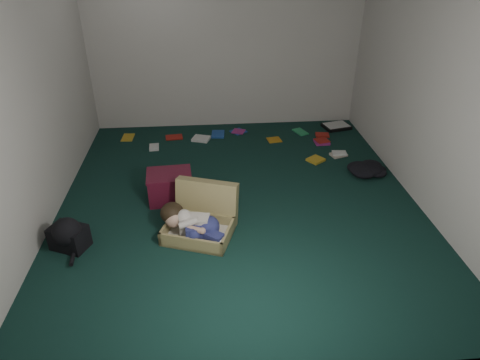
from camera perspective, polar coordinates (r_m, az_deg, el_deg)
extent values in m
plane|color=#102E27|center=(4.90, -0.15, -2.66)|extent=(4.50, 4.50, 0.00)
plane|color=silver|center=(6.51, -1.93, 18.08)|extent=(4.50, 0.00, 4.50)
plane|color=silver|center=(2.33, 4.52, -5.61)|extent=(4.50, 0.00, 4.50)
plane|color=silver|center=(4.63, -26.08, 10.07)|extent=(0.00, 4.50, 4.50)
plane|color=silver|center=(4.92, 24.23, 11.53)|extent=(0.00, 4.50, 4.50)
cube|color=tan|center=(4.31, -5.63, -6.80)|extent=(0.77, 0.65, 0.15)
cube|color=silver|center=(4.34, -5.60, -7.18)|extent=(0.70, 0.58, 0.02)
cube|color=tan|center=(4.46, -4.44, -2.92)|extent=(0.68, 0.40, 0.48)
cube|color=beige|center=(4.26, -6.00, -5.99)|extent=(0.30, 0.21, 0.20)
sphere|color=tan|center=(4.27, -8.82, -5.15)|extent=(0.18, 0.18, 0.18)
ellipsoid|color=black|center=(4.30, -9.05, -4.34)|extent=(0.23, 0.25, 0.20)
ellipsoid|color=navy|center=(4.22, -4.17, -6.21)|extent=(0.21, 0.25, 0.20)
cube|color=navy|center=(4.17, -5.58, -6.95)|extent=(0.25, 0.13, 0.13)
cube|color=navy|center=(4.14, -3.77, -7.59)|extent=(0.24, 0.22, 0.10)
sphere|color=white|center=(4.15, -2.48, -7.76)|extent=(0.10, 0.10, 0.10)
sphere|color=white|center=(4.11, -2.74, -8.40)|extent=(0.09, 0.09, 0.09)
cylinder|color=tan|center=(4.13, -5.99, -6.57)|extent=(0.18, 0.11, 0.06)
cube|color=#591225|center=(4.90, -9.31, -0.99)|extent=(0.50, 0.40, 0.32)
cube|color=#591225|center=(4.81, -9.47, 0.75)|extent=(0.52, 0.42, 0.02)
cube|color=black|center=(6.91, 12.72, 6.99)|extent=(0.46, 0.38, 0.05)
cube|color=white|center=(6.90, 12.75, 7.20)|extent=(0.41, 0.34, 0.01)
cube|color=gold|center=(6.62, -14.72, 5.53)|extent=(0.22, 0.16, 0.02)
cube|color=#AB1F16|center=(6.48, -8.78, 5.68)|extent=(0.27, 0.26, 0.02)
cube|color=white|center=(6.37, -5.20, 5.46)|extent=(0.22, 0.26, 0.02)
cube|color=#1C4699|center=(6.61, -0.24, 6.52)|extent=(0.23, 0.26, 0.02)
cube|color=#C68417|center=(6.35, 4.57, 5.39)|extent=(0.27, 0.26, 0.02)
cube|color=#2A9A5A|center=(6.66, 8.05, 6.39)|extent=(0.23, 0.18, 0.02)
cube|color=#9A2676|center=(6.36, 10.83, 4.96)|extent=(0.27, 0.27, 0.02)
cube|color=beige|center=(6.03, 12.99, 3.27)|extent=(0.20, 0.25, 0.02)
cube|color=gold|center=(5.83, 10.06, 2.63)|extent=(0.24, 0.27, 0.02)
cube|color=#AB1F16|center=(6.59, 10.91, 5.90)|extent=(0.27, 0.25, 0.02)
cube|color=white|center=(6.21, -11.38, 4.28)|extent=(0.25, 0.20, 0.02)
cube|color=#1C4699|center=(6.51, -2.95, 6.10)|extent=(0.27, 0.27, 0.02)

